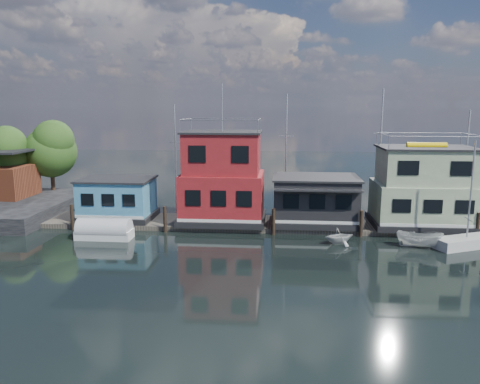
# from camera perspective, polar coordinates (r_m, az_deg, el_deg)

# --- Properties ---
(ground) EXTENTS (160.00, 160.00, 0.00)m
(ground) POSITION_cam_1_polar(r_m,az_deg,el_deg) (29.93, 11.55, -10.12)
(ground) COLOR black
(ground) RESTS_ON ground
(dock) EXTENTS (48.00, 5.00, 0.40)m
(dock) POSITION_cam_1_polar(r_m,az_deg,el_deg) (41.27, 9.73, -3.98)
(dock) COLOR #595147
(dock) RESTS_ON ground
(houseboat_blue) EXTENTS (6.40, 4.90, 3.66)m
(houseboat_blue) POSITION_cam_1_polar(r_m,az_deg,el_deg) (43.20, -14.71, -0.80)
(houseboat_blue) COLOR black
(houseboat_blue) RESTS_ON dock
(houseboat_red) EXTENTS (7.40, 5.90, 11.86)m
(houseboat_red) POSITION_cam_1_polar(r_m,az_deg,el_deg) (40.65, -2.12, 1.56)
(houseboat_red) COLOR black
(houseboat_red) RESTS_ON dock
(houseboat_dark) EXTENTS (7.40, 6.10, 4.06)m
(houseboat_dark) POSITION_cam_1_polar(r_m,az_deg,el_deg) (40.72, 9.13, -0.96)
(houseboat_dark) COLOR black
(houseboat_dark) RESTS_ON dock
(houseboat_green) EXTENTS (8.40, 5.90, 7.03)m
(houseboat_green) POSITION_cam_1_polar(r_m,az_deg,el_deg) (42.15, 21.47, 0.39)
(houseboat_green) COLOR black
(houseboat_green) RESTS_ON dock
(pilings) EXTENTS (42.28, 0.28, 2.20)m
(pilings) POSITION_cam_1_polar(r_m,az_deg,el_deg) (38.32, 9.61, -3.72)
(pilings) COLOR #2D2116
(pilings) RESTS_ON ground
(background_masts) EXTENTS (36.40, 0.16, 12.00)m
(background_masts) POSITION_cam_1_polar(r_m,az_deg,el_deg) (46.81, 15.18, 4.18)
(background_masts) COLOR silver
(background_masts) RESTS_ON ground
(shore) EXTENTS (12.40, 15.72, 8.24)m
(shore) POSITION_cam_1_polar(r_m,az_deg,el_deg) (51.92, -26.61, 1.85)
(shore) COLOR black
(shore) RESTS_ON ground
(dinghy_white) EXTENTS (3.02, 2.84, 1.26)m
(dinghy_white) POSITION_cam_1_polar(r_m,az_deg,el_deg) (36.59, 11.97, -5.25)
(dinghy_white) COLOR silver
(dinghy_white) RESTS_ON ground
(tarp_runabout) EXTENTS (4.38, 1.78, 1.77)m
(tarp_runabout) POSITION_cam_1_polar(r_m,az_deg,el_deg) (38.67, -16.21, -4.54)
(tarp_runabout) COLOR silver
(tarp_runabout) RESTS_ON ground
(motorboat) EXTENTS (3.50, 2.08, 1.27)m
(motorboat) POSITION_cam_1_polar(r_m,az_deg,el_deg) (37.35, 21.02, -5.41)
(motorboat) COLOR silver
(motorboat) RESTS_ON ground
(day_sailer) EXTENTS (5.31, 3.62, 7.99)m
(day_sailer) POSITION_cam_1_polar(r_m,az_deg,el_deg) (38.88, 25.88, -5.43)
(day_sailer) COLOR beige
(day_sailer) RESTS_ON ground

